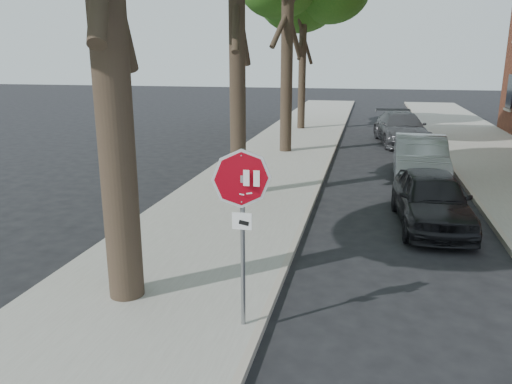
% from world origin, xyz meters
% --- Properties ---
extents(ground, '(120.00, 120.00, 0.00)m').
position_xyz_m(ground, '(0.00, 0.00, 0.00)').
color(ground, black).
rests_on(ground, ground).
extents(sidewalk_left, '(4.00, 55.00, 0.12)m').
position_xyz_m(sidewalk_left, '(-2.50, 12.00, 0.06)').
color(sidewalk_left, gray).
rests_on(sidewalk_left, ground).
extents(curb_left, '(0.12, 55.00, 0.13)m').
position_xyz_m(curb_left, '(-0.45, 12.00, 0.07)').
color(curb_left, '#9E9384').
rests_on(curb_left, ground).
extents(curb_right, '(0.12, 55.00, 0.13)m').
position_xyz_m(curb_right, '(3.95, 12.00, 0.07)').
color(curb_right, '#9E9384').
rests_on(curb_right, ground).
extents(stop_sign, '(0.76, 0.34, 2.61)m').
position_xyz_m(stop_sign, '(-0.70, -0.03, 1.95)').
color(stop_sign, gray).
rests_on(stop_sign, sidewalk_left).
extents(car_a, '(1.82, 4.02, 1.34)m').
position_xyz_m(car_a, '(2.48, 5.60, 0.67)').
color(car_a, black).
rests_on(car_a, ground).
extents(car_b, '(1.67, 4.50, 1.47)m').
position_xyz_m(car_b, '(2.60, 10.09, 0.74)').
color(car_b, gray).
rests_on(car_b, ground).
extents(car_c, '(2.67, 5.18, 1.44)m').
position_xyz_m(car_c, '(2.42, 17.58, 0.72)').
color(car_c, '#414145').
rests_on(car_c, ground).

